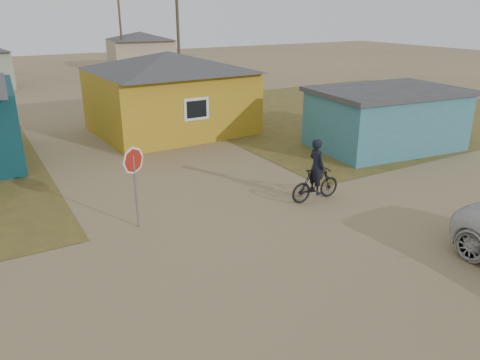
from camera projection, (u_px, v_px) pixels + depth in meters
name	position (u px, v px, depth m)	size (l,w,h in m)	color
ground	(301.00, 269.00, 11.13)	(120.00, 120.00, 0.00)	#8C7651
grass_ne	(355.00, 110.00, 28.28)	(20.00, 18.00, 0.00)	brown
house_yellow	(170.00, 91.00, 22.95)	(7.72, 6.76, 3.90)	#B58C1B
shed_turquoise	(386.00, 118.00, 20.44)	(6.71, 4.93, 2.60)	teal
house_beige_east	(141.00, 49.00, 47.60)	(6.95, 6.05, 3.60)	tan
utility_pole_near	(178.00, 35.00, 30.58)	(1.40, 0.20, 8.00)	#4A3E2C
utility_pole_far	(120.00, 27.00, 44.00)	(1.40, 0.20, 8.00)	#4A3E2C
stop_sign	(134.00, 169.00, 12.69)	(0.77, 0.11, 2.36)	gray
cyclist	(316.00, 178.00, 14.88)	(1.81, 0.66, 2.04)	black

